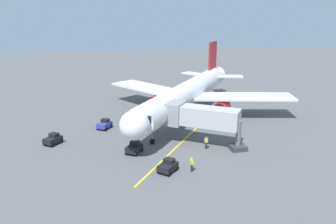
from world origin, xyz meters
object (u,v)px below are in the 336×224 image
(ground_crew_wing_walker, at_px, (192,164))
(tug_starboard_side, at_px, (53,139))
(jet_bridge, at_px, (197,117))
(airplane, at_px, (187,94))
(tug_near_nose, at_px, (134,148))
(tug_rear_apron, at_px, (168,166))
(ground_crew_marshaller, at_px, (206,142))
(tug_portside, at_px, (105,124))

(ground_crew_wing_walker, xyz_separation_m, tug_starboard_side, (15.89, -11.81, -0.18))
(jet_bridge, bearing_deg, airplane, -99.47)
(jet_bridge, distance_m, tug_near_nose, 9.21)
(airplane, xyz_separation_m, ground_crew_wing_walker, (4.99, 20.45, -3.12))
(airplane, xyz_separation_m, tug_near_nose, (10.60, 13.88, -3.30))
(tug_near_nose, relative_size, tug_rear_apron, 1.01)
(ground_crew_marshaller, height_order, tug_near_nose, ground_crew_marshaller)
(tug_starboard_side, bearing_deg, tug_near_nose, 153.02)
(tug_near_nose, xyz_separation_m, tug_portside, (3.33, -10.25, 0.00))
(ground_crew_marshaller, height_order, tug_starboard_side, ground_crew_marshaller)
(tug_near_nose, bearing_deg, tug_portside, -71.98)
(tug_rear_apron, bearing_deg, ground_crew_marshaller, -138.60)
(airplane, distance_m, tug_starboard_side, 22.84)
(ground_crew_wing_walker, relative_size, tug_near_nose, 0.62)
(jet_bridge, xyz_separation_m, ground_crew_wing_walker, (2.94, 8.13, -2.88))
(tug_portside, relative_size, tug_rear_apron, 1.01)
(ground_crew_wing_walker, distance_m, tug_portside, 19.05)
(ground_crew_wing_walker, distance_m, tug_near_nose, 8.64)
(jet_bridge, height_order, tug_starboard_side, jet_bridge)
(ground_crew_marshaller, bearing_deg, jet_bridge, -71.95)
(tug_portside, bearing_deg, jet_bridge, 143.80)
(tug_portside, bearing_deg, airplane, -165.39)
(airplane, bearing_deg, tug_portside, 14.61)
(jet_bridge, xyz_separation_m, tug_portside, (11.88, -8.69, -3.06))
(tug_rear_apron, bearing_deg, tug_portside, -68.74)
(ground_crew_marshaller, bearing_deg, tug_near_nose, -3.69)
(jet_bridge, distance_m, ground_crew_marshaller, 3.66)
(ground_crew_marshaller, xyz_separation_m, tug_starboard_side, (19.53, -5.83, -0.18))
(airplane, height_order, jet_bridge, airplane)
(ground_crew_wing_walker, relative_size, tug_starboard_side, 0.63)
(airplane, height_order, tug_near_nose, airplane)
(ground_crew_marshaller, relative_size, tug_rear_apron, 0.63)
(tug_portside, xyz_separation_m, tug_starboard_side, (6.95, 5.01, 0.00))
(tug_rear_apron, bearing_deg, tug_near_nose, -63.58)
(tug_portside, relative_size, tug_starboard_side, 1.00)
(tug_rear_apron, bearing_deg, airplane, -110.78)
(tug_portside, distance_m, tug_rear_apron, 17.53)
(jet_bridge, relative_size, tug_portside, 3.80)
(airplane, relative_size, tug_starboard_side, 12.85)
(tug_near_nose, height_order, tug_starboard_side, same)
(airplane, distance_m, ground_crew_wing_walker, 21.28)
(ground_crew_marshaller, relative_size, ground_crew_wing_walker, 1.00)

